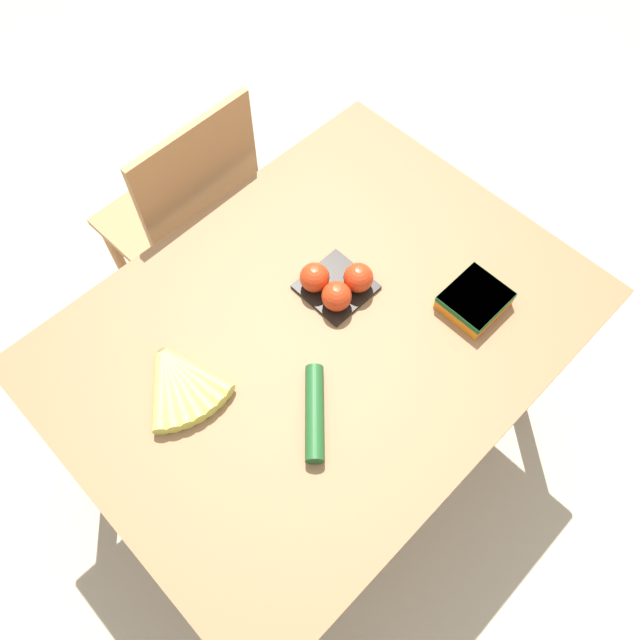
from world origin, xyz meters
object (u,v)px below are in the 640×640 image
Objects in this scene: banana_bunch at (180,384)px; cucumber_near at (315,413)px; chair at (190,221)px; carrot_bag at (475,300)px; tomato_pack at (336,284)px.

banana_bunch is 1.09× the size of cucumber_near.
chair reaches higher than carrot_bag.
tomato_pack reaches higher than banana_bunch.
tomato_pack is at bearing 90.21° from chair.
carrot_bag is (0.23, -0.87, 0.28)m from chair.
chair reaches higher than cucumber_near.
tomato_pack is at bearing -8.92° from banana_bunch.
tomato_pack is 0.33m from carrot_bag.
tomato_pack is (0.42, -0.07, 0.02)m from banana_bunch.
banana_bunch is 0.43m from tomato_pack.
banana_bunch is (-0.40, -0.55, 0.27)m from chair.
cucumber_near is at bearing 172.01° from carrot_bag.
cucumber_near is (-0.24, -0.80, 0.27)m from chair.
chair is 0.73m from banana_bunch.
chair is 0.68m from tomato_pack.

